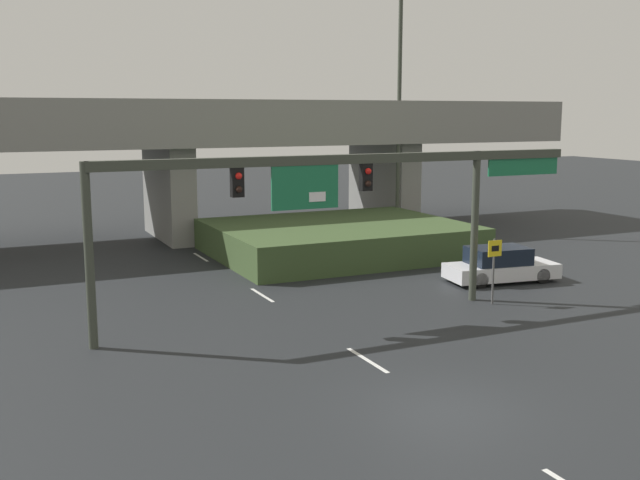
# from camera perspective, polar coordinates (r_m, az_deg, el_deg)

# --- Properties ---
(ground_plane) EXTENTS (160.00, 160.00, 0.00)m
(ground_plane) POSITION_cam_1_polar(r_m,az_deg,el_deg) (18.87, 9.44, -12.49)
(ground_plane) COLOR black
(lane_markings) EXTENTS (0.14, 36.90, 0.01)m
(lane_markings) POSITION_cam_1_polar(r_m,az_deg,el_deg) (29.53, -4.43, -4.20)
(lane_markings) COLOR silver
(lane_markings) RESTS_ON ground
(signal_gantry) EXTENTS (18.05, 0.44, 5.67)m
(signal_gantry) POSITION_cam_1_polar(r_m,az_deg,el_deg) (25.56, 1.74, 4.28)
(signal_gantry) COLOR #383D33
(signal_gantry) RESTS_ON ground
(speed_limit_sign) EXTENTS (0.60, 0.11, 2.48)m
(speed_limit_sign) POSITION_cam_1_polar(r_m,az_deg,el_deg) (28.45, 13.12, -1.64)
(speed_limit_sign) COLOR #4C4C4C
(speed_limit_sign) RESTS_ON ground
(highway_light_pole_near) EXTENTS (0.70, 0.36, 13.84)m
(highway_light_pole_near) POSITION_cam_1_polar(r_m,az_deg,el_deg) (43.88, 6.04, 9.93)
(highway_light_pole_near) COLOR #383D33
(highway_light_pole_near) RESTS_ON ground
(overpass_bridge) EXTENTS (49.11, 8.58, 7.76)m
(overpass_bridge) POSITION_cam_1_polar(r_m,az_deg,el_deg) (42.86, -11.57, 7.34)
(overpass_bridge) COLOR gray
(overpass_bridge) RESTS_ON ground
(grass_embankment) EXTENTS (12.16, 9.58, 1.58)m
(grass_embankment) POSITION_cam_1_polar(r_m,az_deg,el_deg) (37.69, 1.36, 0.08)
(grass_embankment) COLOR #384C28
(grass_embankment) RESTS_ON ground
(parked_sedan_near_right) EXTENTS (4.91, 2.48, 1.49)m
(parked_sedan_near_right) POSITION_cam_1_polar(r_m,az_deg,el_deg) (32.56, 13.57, -1.91)
(parked_sedan_near_right) COLOR silver
(parked_sedan_near_right) RESTS_ON ground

